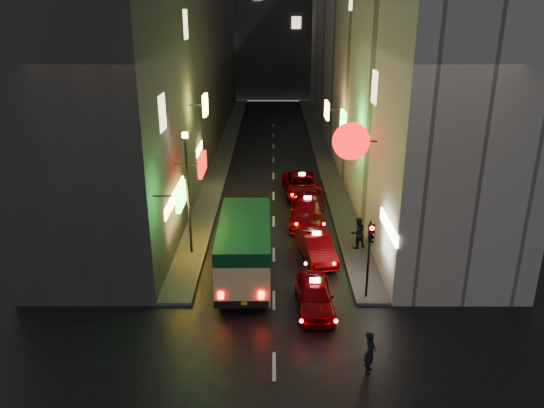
{
  "coord_description": "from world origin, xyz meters",
  "views": [
    {
      "loc": [
        -0.05,
        -11.55,
        11.93
      ],
      "look_at": [
        -0.09,
        13.0,
        2.78
      ],
      "focal_mm": 35.0,
      "sensor_mm": 36.0,
      "label": 1
    }
  ],
  "objects_px": {
    "taxi_near": "(315,293)",
    "traffic_light": "(370,244)",
    "minibus": "(245,243)",
    "pedestrian_crossing": "(370,350)",
    "lamp_post": "(188,186)"
  },
  "relations": [
    {
      "from": "minibus",
      "to": "traffic_light",
      "type": "bearing_deg",
      "value": -20.73
    },
    {
      "from": "taxi_near",
      "to": "traffic_light",
      "type": "height_order",
      "value": "traffic_light"
    },
    {
      "from": "taxi_near",
      "to": "traffic_light",
      "type": "relative_size",
      "value": 1.34
    },
    {
      "from": "traffic_light",
      "to": "lamp_post",
      "type": "height_order",
      "value": "lamp_post"
    },
    {
      "from": "taxi_near",
      "to": "traffic_light",
      "type": "bearing_deg",
      "value": 16.0
    },
    {
      "from": "pedestrian_crossing",
      "to": "traffic_light",
      "type": "distance_m",
      "value": 5.11
    },
    {
      "from": "pedestrian_crossing",
      "to": "traffic_light",
      "type": "relative_size",
      "value": 0.51
    },
    {
      "from": "pedestrian_crossing",
      "to": "taxi_near",
      "type": "bearing_deg",
      "value": 40.96
    },
    {
      "from": "traffic_light",
      "to": "taxi_near",
      "type": "bearing_deg",
      "value": -164.0
    },
    {
      "from": "traffic_light",
      "to": "lamp_post",
      "type": "bearing_deg",
      "value": 151.09
    },
    {
      "from": "minibus",
      "to": "taxi_near",
      "type": "distance_m",
      "value": 4.17
    },
    {
      "from": "minibus",
      "to": "pedestrian_crossing",
      "type": "height_order",
      "value": "minibus"
    },
    {
      "from": "minibus",
      "to": "lamp_post",
      "type": "height_order",
      "value": "lamp_post"
    },
    {
      "from": "taxi_near",
      "to": "lamp_post",
      "type": "bearing_deg",
      "value": 138.64
    },
    {
      "from": "taxi_near",
      "to": "lamp_post",
      "type": "height_order",
      "value": "lamp_post"
    }
  ]
}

